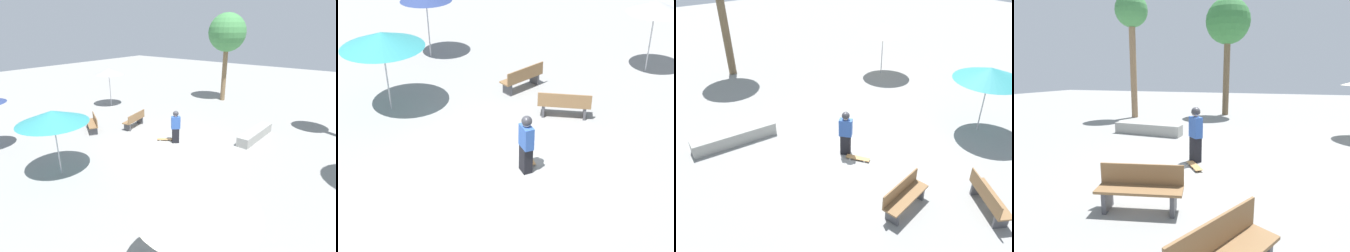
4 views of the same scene
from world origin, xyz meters
TOP-DOWN VIEW (x-y plane):
  - ground_plane at (0.00, 0.00)m, footprint 60.00×60.00m
  - skater_main at (0.64, 0.05)m, footprint 0.46×0.47m
  - skateboard at (0.54, 0.59)m, footprint 0.62×0.77m
  - concrete_ledge at (3.43, -2.84)m, footprint 2.98×0.72m
  - bench_near at (0.94, 3.08)m, footprint 1.65×0.74m
  - bench_far at (-0.81, 4.48)m, footprint 1.18×1.61m
  - shade_umbrella_cream at (-5.33, -4.69)m, footprint 2.39×2.39m
  - shade_umbrella_teal at (-4.33, 1.85)m, footprint 2.50×2.50m

SIDE VIEW (x-z plane):
  - ground_plane at x=0.00m, z-range 0.00..0.00m
  - skateboard at x=0.54m, z-range 0.02..0.09m
  - concrete_ledge at x=3.43m, z-range 0.00..0.46m
  - bench_near at x=0.94m, z-range 0.00..0.85m
  - bench_far at x=-0.81m, z-range 0.00..0.85m
  - skater_main at x=0.64m, z-range 0.06..1.66m
  - shade_umbrella_cream at x=-5.33m, z-range 1.04..3.52m
  - shade_umbrella_teal at x=-4.33m, z-range 1.03..3.54m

